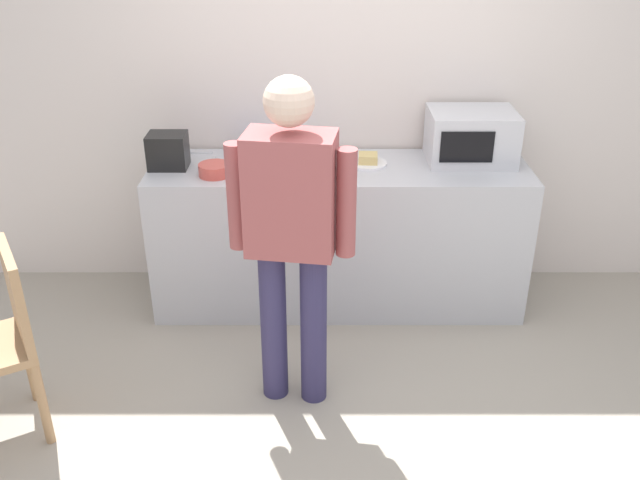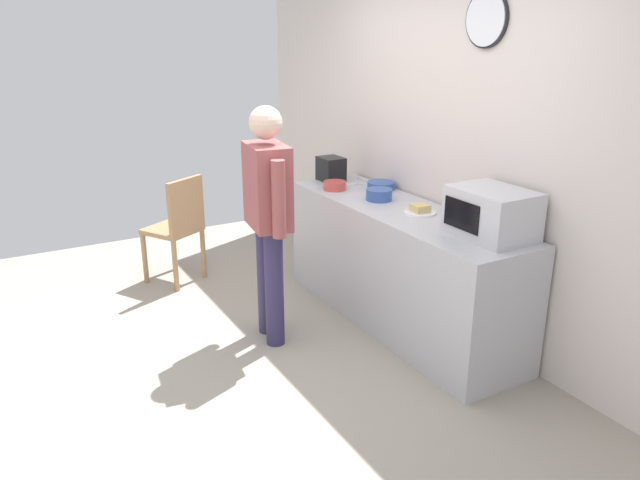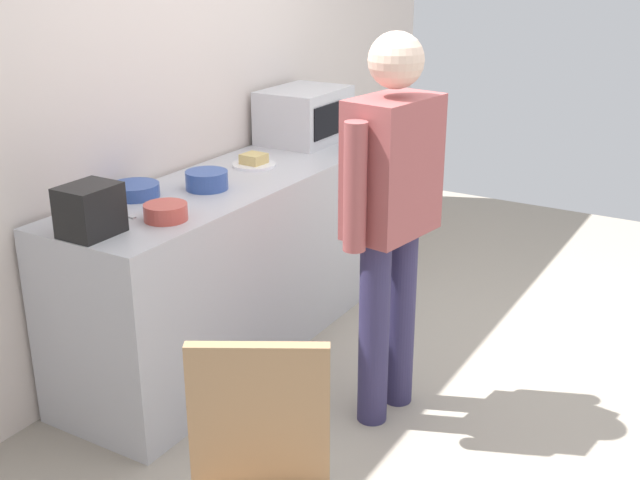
{
  "view_description": "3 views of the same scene",
  "coord_description": "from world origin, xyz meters",
  "px_view_note": "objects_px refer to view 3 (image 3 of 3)",
  "views": [
    {
      "loc": [
        -0.15,
        -2.56,
        2.34
      ],
      "look_at": [
        -0.13,
        0.75,
        0.66
      ],
      "focal_mm": 38.87,
      "sensor_mm": 36.0,
      "label": 1
    },
    {
      "loc": [
        3.36,
        -1.38,
        2.12
      ],
      "look_at": [
        -0.24,
        0.66,
        0.69
      ],
      "focal_mm": 34.47,
      "sensor_mm": 36.0,
      "label": 2
    },
    {
      "loc": [
        -3.07,
        -1.04,
        1.96
      ],
      "look_at": [
        -0.05,
        0.75,
        0.65
      ],
      "focal_mm": 44.54,
      "sensor_mm": 36.0,
      "label": 3
    }
  ],
  "objects_px": {
    "fork_utensil": "(121,214)",
    "person_standing": "(391,204)",
    "cereal_bowl": "(166,212)",
    "toaster": "(90,210)",
    "salad_bowl": "(207,180)",
    "microwave": "(304,115)",
    "mixing_bowl": "(135,190)",
    "sandwich_plate": "(254,162)",
    "spoon_utensil": "(75,214)"
  },
  "relations": [
    {
      "from": "microwave",
      "to": "salad_bowl",
      "type": "relative_size",
      "value": 2.54
    },
    {
      "from": "spoon_utensil",
      "to": "person_standing",
      "type": "bearing_deg",
      "value": -62.43
    },
    {
      "from": "mixing_bowl",
      "to": "fork_utensil",
      "type": "height_order",
      "value": "mixing_bowl"
    },
    {
      "from": "salad_bowl",
      "to": "sandwich_plate",
      "type": "bearing_deg",
      "value": 5.67
    },
    {
      "from": "person_standing",
      "to": "microwave",
      "type": "bearing_deg",
      "value": 45.8
    },
    {
      "from": "microwave",
      "to": "mixing_bowl",
      "type": "bearing_deg",
      "value": 176.1
    },
    {
      "from": "fork_utensil",
      "to": "person_standing",
      "type": "bearing_deg",
      "value": -63.08
    },
    {
      "from": "microwave",
      "to": "fork_utensil",
      "type": "xyz_separation_m",
      "value": [
        -1.53,
        -0.04,
        -0.15
      ]
    },
    {
      "from": "toaster",
      "to": "spoon_utensil",
      "type": "height_order",
      "value": "toaster"
    },
    {
      "from": "cereal_bowl",
      "to": "toaster",
      "type": "bearing_deg",
      "value": 155.01
    },
    {
      "from": "salad_bowl",
      "to": "cereal_bowl",
      "type": "distance_m",
      "value": 0.45
    },
    {
      "from": "salad_bowl",
      "to": "cereal_bowl",
      "type": "xyz_separation_m",
      "value": [
        -0.43,
        -0.13,
        -0.01
      ]
    },
    {
      "from": "microwave",
      "to": "salad_bowl",
      "type": "distance_m",
      "value": 1.05
    },
    {
      "from": "microwave",
      "to": "fork_utensil",
      "type": "bearing_deg",
      "value": -178.65
    },
    {
      "from": "sandwich_plate",
      "to": "person_standing",
      "type": "xyz_separation_m",
      "value": [
        -0.41,
        -0.97,
        0.05
      ]
    },
    {
      "from": "spoon_utensil",
      "to": "person_standing",
      "type": "height_order",
      "value": "person_standing"
    },
    {
      "from": "sandwich_plate",
      "to": "fork_utensil",
      "type": "relative_size",
      "value": 1.31
    },
    {
      "from": "sandwich_plate",
      "to": "person_standing",
      "type": "bearing_deg",
      "value": -112.85
    },
    {
      "from": "salad_bowl",
      "to": "spoon_utensil",
      "type": "distance_m",
      "value": 0.63
    },
    {
      "from": "microwave",
      "to": "cereal_bowl",
      "type": "bearing_deg",
      "value": -170.7
    },
    {
      "from": "toaster",
      "to": "fork_utensil",
      "type": "bearing_deg",
      "value": 17.74
    },
    {
      "from": "cereal_bowl",
      "to": "fork_utensil",
      "type": "xyz_separation_m",
      "value": [
        -0.05,
        0.21,
        -0.03
      ]
    },
    {
      "from": "sandwich_plate",
      "to": "person_standing",
      "type": "relative_size",
      "value": 0.13
    },
    {
      "from": "cereal_bowl",
      "to": "fork_utensil",
      "type": "bearing_deg",
      "value": 103.54
    },
    {
      "from": "cereal_bowl",
      "to": "person_standing",
      "type": "relative_size",
      "value": 0.11
    },
    {
      "from": "toaster",
      "to": "spoon_utensil",
      "type": "distance_m",
      "value": 0.29
    },
    {
      "from": "microwave",
      "to": "salad_bowl",
      "type": "xyz_separation_m",
      "value": [
        -1.04,
        -0.11,
        -0.11
      ]
    },
    {
      "from": "microwave",
      "to": "sandwich_plate",
      "type": "xyz_separation_m",
      "value": [
        -0.6,
        -0.07,
        -0.13
      ]
    },
    {
      "from": "mixing_bowl",
      "to": "toaster",
      "type": "height_order",
      "value": "toaster"
    },
    {
      "from": "toaster",
      "to": "person_standing",
      "type": "distance_m",
      "value": 1.19
    },
    {
      "from": "sandwich_plate",
      "to": "cereal_bowl",
      "type": "bearing_deg",
      "value": -168.82
    },
    {
      "from": "toaster",
      "to": "fork_utensil",
      "type": "height_order",
      "value": "toaster"
    },
    {
      "from": "salad_bowl",
      "to": "microwave",
      "type": "bearing_deg",
      "value": 6.19
    },
    {
      "from": "cereal_bowl",
      "to": "mixing_bowl",
      "type": "xyz_separation_m",
      "value": [
        0.17,
        0.33,
        -0.0
      ]
    },
    {
      "from": "person_standing",
      "to": "sandwich_plate",
      "type": "bearing_deg",
      "value": 67.15
    },
    {
      "from": "fork_utensil",
      "to": "sandwich_plate",
      "type": "bearing_deg",
      "value": -2.07
    },
    {
      "from": "microwave",
      "to": "mixing_bowl",
      "type": "distance_m",
      "value": 1.31
    },
    {
      "from": "mixing_bowl",
      "to": "person_standing",
      "type": "relative_size",
      "value": 0.13
    },
    {
      "from": "fork_utensil",
      "to": "person_standing",
      "type": "xyz_separation_m",
      "value": [
        0.51,
        -1.01,
        0.07
      ]
    },
    {
      "from": "microwave",
      "to": "toaster",
      "type": "relative_size",
      "value": 2.27
    },
    {
      "from": "cereal_bowl",
      "to": "mixing_bowl",
      "type": "height_order",
      "value": "cereal_bowl"
    },
    {
      "from": "salad_bowl",
      "to": "mixing_bowl",
      "type": "height_order",
      "value": "salad_bowl"
    },
    {
      "from": "sandwich_plate",
      "to": "salad_bowl",
      "type": "xyz_separation_m",
      "value": [
        -0.44,
        -0.04,
        0.02
      ]
    },
    {
      "from": "sandwich_plate",
      "to": "cereal_bowl",
      "type": "distance_m",
      "value": 0.89
    },
    {
      "from": "microwave",
      "to": "fork_utensil",
      "type": "relative_size",
      "value": 2.94
    },
    {
      "from": "microwave",
      "to": "toaster",
      "type": "bearing_deg",
      "value": -176.41
    },
    {
      "from": "mixing_bowl",
      "to": "salad_bowl",
      "type": "bearing_deg",
      "value": -37.59
    },
    {
      "from": "microwave",
      "to": "mixing_bowl",
      "type": "relative_size",
      "value": 2.26
    },
    {
      "from": "fork_utensil",
      "to": "spoon_utensil",
      "type": "relative_size",
      "value": 1.0
    },
    {
      "from": "sandwich_plate",
      "to": "salad_bowl",
      "type": "height_order",
      "value": "salad_bowl"
    }
  ]
}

